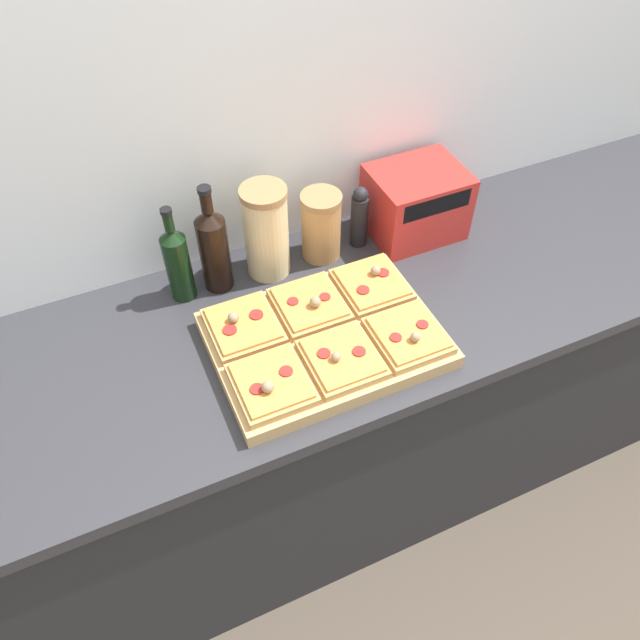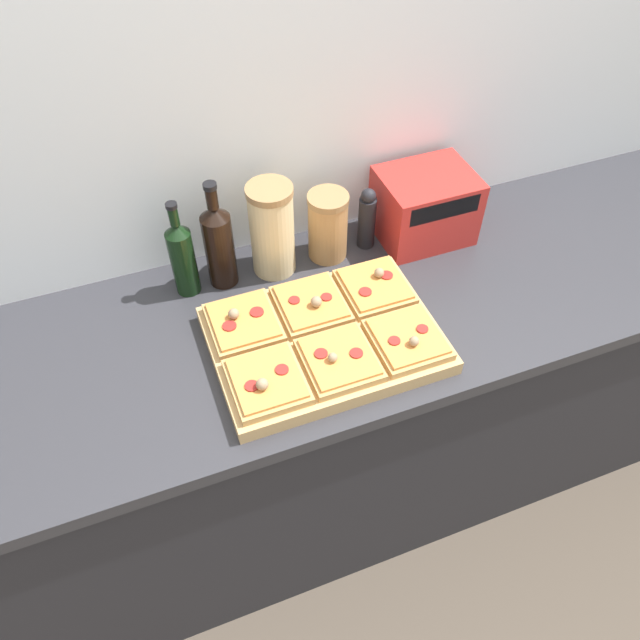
# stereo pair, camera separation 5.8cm
# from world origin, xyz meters

# --- Properties ---
(ground_plane) EXTENTS (12.00, 12.00, 0.00)m
(ground_plane) POSITION_xyz_m (0.00, 0.00, 0.00)
(ground_plane) COLOR #4C4238
(wall_back) EXTENTS (6.00, 0.06, 2.50)m
(wall_back) POSITION_xyz_m (0.00, 0.67, 1.25)
(wall_back) COLOR silver
(wall_back) RESTS_ON ground_plane
(kitchen_counter) EXTENTS (2.63, 0.67, 0.93)m
(kitchen_counter) POSITION_xyz_m (0.00, 0.32, 0.47)
(kitchen_counter) COLOR #232328
(kitchen_counter) RESTS_ON ground_plane
(cutting_board) EXTENTS (0.53, 0.39, 0.04)m
(cutting_board) POSITION_xyz_m (-0.07, 0.23, 0.95)
(cutting_board) COLOR tan
(cutting_board) RESTS_ON kitchen_counter
(pizza_slice_back_left) EXTENTS (0.16, 0.18, 0.05)m
(pizza_slice_back_left) POSITION_xyz_m (-0.24, 0.32, 0.99)
(pizza_slice_back_left) COLOR tan
(pizza_slice_back_left) RESTS_ON cutting_board
(pizza_slice_back_center) EXTENTS (0.16, 0.18, 0.06)m
(pizza_slice_back_center) POSITION_xyz_m (-0.07, 0.32, 0.99)
(pizza_slice_back_center) COLOR tan
(pizza_slice_back_center) RESTS_ON cutting_board
(pizza_slice_back_right) EXTENTS (0.16, 0.18, 0.05)m
(pizza_slice_back_right) POSITION_xyz_m (0.10, 0.32, 0.99)
(pizza_slice_back_right) COLOR tan
(pizza_slice_back_right) RESTS_ON cutting_board
(pizza_slice_front_left) EXTENTS (0.16, 0.18, 0.06)m
(pizza_slice_front_left) POSITION_xyz_m (-0.24, 0.13, 0.99)
(pizza_slice_front_left) COLOR tan
(pizza_slice_front_left) RESTS_ON cutting_board
(pizza_slice_front_center) EXTENTS (0.16, 0.18, 0.05)m
(pizza_slice_front_center) POSITION_xyz_m (-0.07, 0.13, 0.99)
(pizza_slice_front_center) COLOR tan
(pizza_slice_front_center) RESTS_ON cutting_board
(pizza_slice_front_right) EXTENTS (0.16, 0.18, 0.05)m
(pizza_slice_front_right) POSITION_xyz_m (0.10, 0.13, 0.99)
(pizza_slice_front_right) COLOR tan
(pizza_slice_front_right) RESTS_ON cutting_board
(olive_oil_bottle) EXTENTS (0.06, 0.06, 0.28)m
(olive_oil_bottle) POSITION_xyz_m (-0.33, 0.53, 1.05)
(olive_oil_bottle) COLOR black
(olive_oil_bottle) RESTS_ON kitchen_counter
(wine_bottle) EXTENTS (0.08, 0.08, 0.31)m
(wine_bottle) POSITION_xyz_m (-0.24, 0.53, 1.06)
(wine_bottle) COLOR black
(wine_bottle) RESTS_ON kitchen_counter
(grain_jar_tall) EXTENTS (0.12, 0.12, 0.26)m
(grain_jar_tall) POSITION_xyz_m (-0.10, 0.53, 1.06)
(grain_jar_tall) COLOR beige
(grain_jar_tall) RESTS_ON kitchen_counter
(grain_jar_short) EXTENTS (0.11, 0.11, 0.20)m
(grain_jar_short) POSITION_xyz_m (0.06, 0.53, 1.03)
(grain_jar_short) COLOR #AD7F4C
(grain_jar_short) RESTS_ON kitchen_counter
(pepper_mill) EXTENTS (0.05, 0.05, 0.19)m
(pepper_mill) POSITION_xyz_m (0.17, 0.53, 1.02)
(pepper_mill) COLOR black
(pepper_mill) RESTS_ON kitchen_counter
(toaster_oven) EXTENTS (0.28, 0.20, 0.19)m
(toaster_oven) POSITION_xyz_m (0.34, 0.52, 1.03)
(toaster_oven) COLOR red
(toaster_oven) RESTS_ON kitchen_counter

